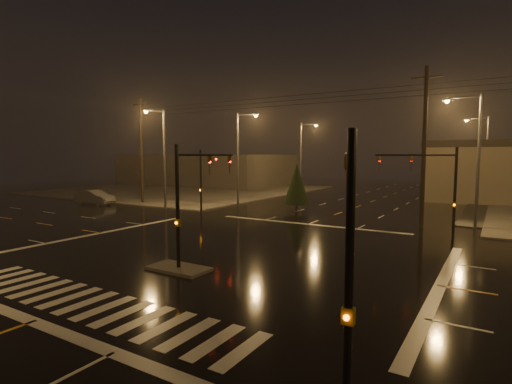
% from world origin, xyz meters
% --- Properties ---
extents(ground, '(140.00, 140.00, 0.00)m').
position_xyz_m(ground, '(0.00, 0.00, 0.00)').
color(ground, black).
rests_on(ground, ground).
extents(sidewalk_nw, '(36.00, 36.00, 0.12)m').
position_xyz_m(sidewalk_nw, '(-30.00, 30.00, 0.06)').
color(sidewalk_nw, '#4A4742').
rests_on(sidewalk_nw, ground).
extents(median_island, '(3.00, 1.60, 0.15)m').
position_xyz_m(median_island, '(0.00, -4.00, 0.07)').
color(median_island, '#4A4742').
rests_on(median_island, ground).
extents(crosswalk, '(15.00, 2.60, 0.01)m').
position_xyz_m(crosswalk, '(0.00, -9.00, 0.01)').
color(crosswalk, beige).
rests_on(crosswalk, ground).
extents(stop_bar_near, '(16.00, 0.50, 0.01)m').
position_xyz_m(stop_bar_near, '(0.00, -11.00, 0.01)').
color(stop_bar_near, beige).
rests_on(stop_bar_near, ground).
extents(stop_bar_far, '(16.00, 0.50, 0.01)m').
position_xyz_m(stop_bar_far, '(0.00, 11.00, 0.01)').
color(stop_bar_far, beige).
rests_on(stop_bar_far, ground).
extents(commercial_block, '(30.00, 18.00, 5.60)m').
position_xyz_m(commercial_block, '(-35.00, 42.00, 2.80)').
color(commercial_block, '#3F3937').
rests_on(commercial_block, ground).
extents(signal_mast_median, '(0.25, 4.59, 6.00)m').
position_xyz_m(signal_mast_median, '(0.00, -3.07, 3.75)').
color(signal_mast_median, black).
rests_on(signal_mast_median, ground).
extents(signal_mast_ne, '(4.84, 1.86, 6.00)m').
position_xyz_m(signal_mast_ne, '(9.50, 10.14, 3.79)').
color(signal_mast_ne, black).
rests_on(signal_mast_ne, ground).
extents(signal_mast_nw, '(4.84, 1.86, 6.00)m').
position_xyz_m(signal_mast_nw, '(-9.50, 10.14, 3.79)').
color(signal_mast_nw, black).
rests_on(signal_mast_nw, ground).
extents(signal_mast_se, '(1.55, 3.87, 6.00)m').
position_xyz_m(signal_mast_se, '(10.23, -9.75, 3.71)').
color(signal_mast_se, black).
rests_on(signal_mast_se, ground).
extents(streetlight_1, '(2.77, 0.32, 10.00)m').
position_xyz_m(streetlight_1, '(-11.18, 18.00, 5.80)').
color(streetlight_1, '#38383A').
rests_on(streetlight_1, ground).
extents(streetlight_2, '(2.77, 0.32, 10.00)m').
position_xyz_m(streetlight_2, '(-11.18, 34.00, 5.80)').
color(streetlight_2, '#38383A').
rests_on(streetlight_2, ground).
extents(streetlight_3, '(2.77, 0.32, 10.00)m').
position_xyz_m(streetlight_3, '(11.18, 16.00, 5.80)').
color(streetlight_3, '#38383A').
rests_on(streetlight_3, ground).
extents(streetlight_4, '(2.77, 0.32, 10.00)m').
position_xyz_m(streetlight_4, '(11.18, 36.00, 5.80)').
color(streetlight_4, '#38383A').
rests_on(streetlight_4, ground).
extents(streetlight_5, '(0.32, 2.77, 10.00)m').
position_xyz_m(streetlight_5, '(-16.00, 11.18, 5.80)').
color(streetlight_5, '#38383A').
rests_on(streetlight_5, ground).
extents(utility_pole_0, '(2.20, 0.32, 12.00)m').
position_xyz_m(utility_pole_0, '(-22.00, 14.00, 6.13)').
color(utility_pole_0, black).
rests_on(utility_pole_0, ground).
extents(utility_pole_1, '(2.20, 0.32, 12.00)m').
position_xyz_m(utility_pole_1, '(8.00, 14.00, 6.13)').
color(utility_pole_1, black).
rests_on(utility_pole_1, ground).
extents(conifer_3, '(2.57, 2.57, 4.71)m').
position_xyz_m(conifer_3, '(-4.11, 17.44, 2.70)').
color(conifer_3, black).
rests_on(conifer_3, ground).
extents(car_crossing, '(5.02, 2.08, 1.62)m').
position_xyz_m(car_crossing, '(-25.82, 10.48, 0.81)').
color(car_crossing, '#565A5E').
rests_on(car_crossing, ground).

